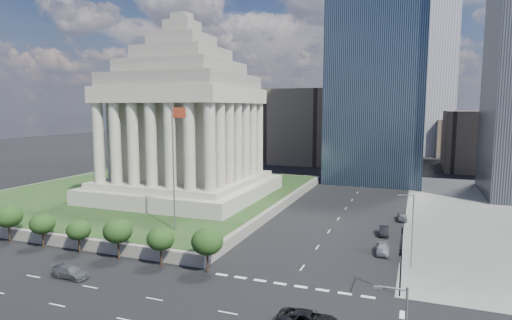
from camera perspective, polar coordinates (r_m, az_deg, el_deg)
The scene contains 15 objects.
ground at distance 135.69m, azimuth 14.83°, elevation -2.21°, with size 500.00×500.00×0.00m, color black.
plaza_terrace at distance 103.94m, azimuth -14.06°, elevation -4.46°, with size 66.00×70.00×1.80m, color slate.
plaza_lawn at distance 103.76m, azimuth -14.08°, elevation -3.94°, with size 64.00×68.00×0.10m, color #1C3616.
war_memorial at distance 94.29m, azimuth -9.60°, elevation 7.04°, with size 34.00×34.00×39.00m, color gray, non-canonical shape.
flagpole at distance 67.94m, azimuth -10.86°, elevation 0.05°, with size 2.52×0.24×20.00m.
tree_row at distance 70.67m, azimuth -24.64°, elevation -8.56°, with size 53.00×4.00×6.00m, color black, non-canonical shape.
midrise_glass at distance 129.15m, azimuth 15.90°, elevation 10.66°, with size 26.00×26.00×60.00m, color black.
building_filler_ne at distance 164.71m, azimuth 27.22°, elevation 2.34°, with size 20.00×30.00×20.00m, color brown.
building_filler_nw at distance 169.22m, azimuth 5.91°, elevation 4.54°, with size 24.00×30.00×28.00m, color brown.
traffic_signal_ne at distance 49.66m, azimuth 18.74°, elevation -12.11°, with size 0.30×5.74×8.00m.
street_lamp_north at distance 60.35m, azimuth 19.98°, elevation -8.34°, with size 2.13×0.22×10.00m.
suv_grey at distance 60.02m, azimuth -23.50°, elevation -13.52°, with size 5.10×2.07×1.48m, color #4D5054.
parked_sedan_near at distance 66.29m, azimuth 16.53°, elevation -11.21°, with size 4.65×1.87×1.58m, color gray.
parked_sedan_mid at distance 75.43m, azimuth 16.69°, elevation -9.05°, with size 4.28×1.49×1.41m, color black.
parked_sedan_far at distance 85.80m, azimuth 18.92°, elevation -7.17°, with size 4.29×1.73×1.46m, color #55575D.
Camera 1 is at (13.74, -33.31, 21.21)m, focal length 30.00 mm.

